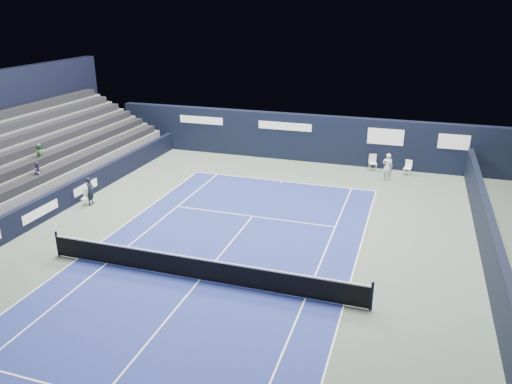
% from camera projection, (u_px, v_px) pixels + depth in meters
% --- Properties ---
extents(ground, '(48.00, 48.00, 0.00)m').
position_uv_depth(ground, '(219.00, 256.00, 20.77)').
color(ground, '#4A574D').
rests_on(ground, ground).
extents(court_surface, '(10.97, 23.77, 0.01)m').
position_uv_depth(court_surface, '(200.00, 280.00, 18.99)').
color(court_surface, navy).
rests_on(court_surface, ground).
extents(enclosure_wall_right, '(0.30, 22.00, 1.80)m').
position_uv_depth(enclosure_wall_right, '(486.00, 231.00, 20.98)').
color(enclosure_wall_right, black).
rests_on(enclosure_wall_right, ground).
extents(folding_chair_back_a, '(0.57, 0.56, 1.04)m').
position_uv_depth(folding_chair_back_a, '(373.00, 161.00, 31.30)').
color(folding_chair_back_a, silver).
rests_on(folding_chair_back_a, ground).
extents(folding_chair_back_b, '(0.50, 0.49, 0.94)m').
position_uv_depth(folding_chair_back_b, '(408.00, 167.00, 30.48)').
color(folding_chair_back_b, white).
rests_on(folding_chair_back_b, ground).
extents(line_judge_chair, '(0.43, 0.42, 0.84)m').
position_uv_depth(line_judge_chair, '(86.00, 196.00, 25.95)').
color(line_judge_chair, white).
rests_on(line_judge_chair, ground).
extents(line_judge, '(0.45, 0.60, 1.49)m').
position_uv_depth(line_judge, '(90.00, 191.00, 25.91)').
color(line_judge, black).
rests_on(line_judge, ground).
extents(court_markings, '(11.03, 23.83, 0.00)m').
position_uv_depth(court_markings, '(200.00, 280.00, 18.99)').
color(court_markings, white).
rests_on(court_markings, court_surface).
extents(tennis_net, '(12.90, 0.10, 1.10)m').
position_uv_depth(tennis_net, '(199.00, 268.00, 18.81)').
color(tennis_net, black).
rests_on(tennis_net, ground).
extents(back_sponsor_wall, '(26.00, 0.63, 3.10)m').
position_uv_depth(back_sponsor_wall, '(300.00, 137.00, 33.12)').
color(back_sponsor_wall, black).
rests_on(back_sponsor_wall, ground).
extents(side_barrier_left, '(0.33, 22.00, 1.20)m').
position_uv_depth(side_barrier_left, '(83.00, 187.00, 26.84)').
color(side_barrier_left, black).
rests_on(side_barrier_left, ground).
extents(spectator_stand, '(6.00, 18.00, 6.40)m').
position_uv_depth(spectator_stand, '(34.00, 152.00, 28.35)').
color(spectator_stand, '#555558').
rests_on(spectator_stand, ground).
extents(tennis_player, '(0.62, 0.83, 1.64)m').
position_uv_depth(tennis_player, '(387.00, 167.00, 29.54)').
color(tennis_player, silver).
rests_on(tennis_player, ground).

